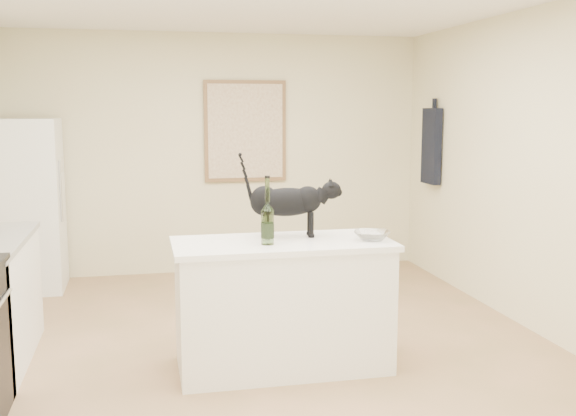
{
  "coord_description": "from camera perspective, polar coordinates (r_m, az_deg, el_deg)",
  "views": [
    {
      "loc": [
        -0.84,
        -4.66,
        1.81
      ],
      "look_at": [
        0.15,
        -0.15,
        1.12
      ],
      "focal_mm": 42.31,
      "sensor_mm": 36.0,
      "label": 1
    }
  ],
  "objects": [
    {
      "name": "island_top",
      "position": [
        4.65,
        -0.47,
        -3.03
      ],
      "size": [
        1.5,
        0.7,
        0.04
      ],
      "primitive_type": "cube",
      "color": "white",
      "rests_on": "island_base"
    },
    {
      "name": "wall_back",
      "position": [
        7.48,
        -5.9,
        4.52
      ],
      "size": [
        4.5,
        0.0,
        4.5
      ],
      "primitive_type": "plane",
      "rotation": [
        1.57,
        0.0,
        0.0
      ],
      "color": "beige",
      "rests_on": "ground"
    },
    {
      "name": "hanging_garment",
      "position": [
        7.38,
        11.96,
        5.11
      ],
      "size": [
        0.08,
        0.34,
        0.8
      ],
      "primitive_type": "cube",
      "color": "black",
      "rests_on": "wall_right"
    },
    {
      "name": "island_base",
      "position": [
        4.76,
        -0.46,
        -8.34
      ],
      "size": [
        1.44,
        0.67,
        0.86
      ],
      "primitive_type": "cube",
      "color": "white",
      "rests_on": "floor"
    },
    {
      "name": "fridge",
      "position": [
        7.16,
        -21.16,
        0.2
      ],
      "size": [
        0.68,
        0.68,
        1.7
      ],
      "primitive_type": "cube",
      "color": "white",
      "rests_on": "floor"
    },
    {
      "name": "black_cat",
      "position": [
        4.77,
        -0.11,
        0.2
      ],
      "size": [
        0.65,
        0.26,
        0.44
      ],
      "primitive_type": null,
      "rotation": [
        0.0,
        0.0,
        -0.12
      ],
      "color": "black",
      "rests_on": "island_top"
    },
    {
      "name": "fridge_paper",
      "position": [
        7.19,
        -18.47,
        3.5
      ],
      "size": [
        0.01,
        0.12,
        0.16
      ],
      "primitive_type": "cube",
      "rotation": [
        0.0,
        0.0,
        -0.05
      ],
      "color": "silver",
      "rests_on": "fridge"
    },
    {
      "name": "floor",
      "position": [
        5.07,
        -2.07,
        -12.43
      ],
      "size": [
        5.5,
        5.5,
        0.0
      ],
      "primitive_type": "plane",
      "color": "tan",
      "rests_on": "ground"
    },
    {
      "name": "wall_front",
      "position": [
        2.15,
        11.03,
        -5.32
      ],
      "size": [
        4.5,
        0.0,
        4.5
      ],
      "primitive_type": "plane",
      "rotation": [
        -1.57,
        0.0,
        0.0
      ],
      "color": "beige",
      "rests_on": "ground"
    },
    {
      "name": "artwork_canvas",
      "position": [
        7.46,
        -3.58,
        6.46
      ],
      "size": [
        0.82,
        0.0,
        1.02
      ],
      "primitive_type": "cube",
      "color": "beige",
      "rests_on": "wall_back"
    },
    {
      "name": "wine_bottle",
      "position": [
        4.5,
        -1.74,
        -0.54
      ],
      "size": [
        0.11,
        0.11,
        0.41
      ],
      "primitive_type": "cylinder",
      "rotation": [
        0.0,
        0.0,
        0.25
      ],
      "color": "#365823",
      "rests_on": "island_top"
    },
    {
      "name": "wall_right",
      "position": [
        5.62,
        21.1,
        2.71
      ],
      "size": [
        0.0,
        5.5,
        5.5
      ],
      "primitive_type": "plane",
      "rotation": [
        1.57,
        0.0,
        -1.57
      ],
      "color": "beige",
      "rests_on": "ground"
    },
    {
      "name": "glass_bowl",
      "position": [
        4.71,
        7.08,
        -2.32
      ],
      "size": [
        0.32,
        0.32,
        0.06
      ],
      "primitive_type": "imported",
      "rotation": [
        0.0,
        0.0,
        -0.36
      ],
      "color": "silver",
      "rests_on": "island_top"
    },
    {
      "name": "artwork_frame",
      "position": [
        7.47,
        -3.6,
        6.46
      ],
      "size": [
        0.9,
        0.03,
        1.1
      ],
      "primitive_type": "cube",
      "color": "brown",
      "rests_on": "wall_back"
    }
  ]
}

